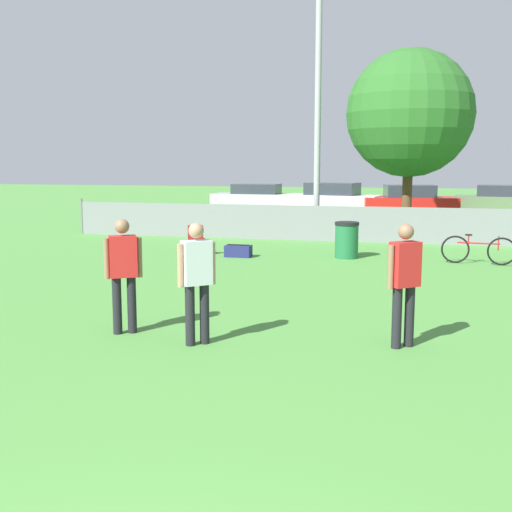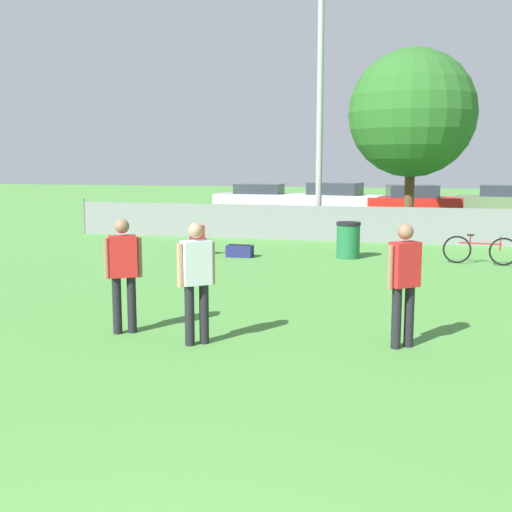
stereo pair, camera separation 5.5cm
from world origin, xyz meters
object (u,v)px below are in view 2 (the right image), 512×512
Objects in this scene: gear_bag_sideline at (240,251)px; parked_car_silver at (259,198)px; folding_chair_sideline at (198,237)px; trash_bin at (348,240)px; tree_near_pole at (412,114)px; parked_car_red at (412,202)px; light_pole at (320,70)px; player_receiver_white at (196,275)px; player_defender_red at (123,268)px; parked_car_olive at (506,201)px; bicycle_sideline at (480,250)px; player_thrower_red at (404,277)px; parked_car_white at (335,200)px.

gear_bag_sideline is 15.48m from parked_car_silver.
folding_chair_sideline is 0.87× the size of trash_bin.
tree_near_pole is 1.42× the size of parked_car_red.
light_pole is 5.44× the size of player_receiver_white.
parked_car_olive is at bearing 39.92° from player_defender_red.
parked_car_red is at bearing -14.02° from parked_car_silver.
bicycle_sideline is (4.63, -4.41, -4.94)m from light_pole.
player_receiver_white is (-2.51, -13.76, -3.04)m from tree_near_pole.
gear_bag_sideline is 0.16× the size of parked_car_red.
player_defender_red is at bearing 88.72° from folding_chair_sideline.
folding_chair_sideline is (-5.51, 7.40, -0.48)m from player_thrower_red.
player_thrower_red is 0.38× the size of parked_car_silver.
parked_car_red is (-0.20, 20.46, -0.25)m from player_thrower_red.
gear_bag_sideline is 17.51m from parked_car_olive.
parked_car_red is (1.39, 12.60, 0.23)m from trash_bin.
parked_car_red is 0.96× the size of parked_car_olive.
trash_bin is at bearing 41.61° from player_receiver_white.
folding_chair_sideline is at bearing 178.29° from gear_bag_sideline.
bicycle_sideline is at bearing 38.25° from player_thrower_red.
trash_bin is at bearing -177.80° from bicycle_sideline.
light_pole is at bearing 64.24° from player_thrower_red.
player_receiver_white is at bearing 151.47° from player_thrower_red.
player_thrower_red is at bearing 113.57° from folding_chair_sideline.
player_thrower_red is 1.78× the size of trash_bin.
tree_near_pole is 7.95m from parked_car_red.
trash_bin is 12.68m from parked_car_red.
parked_car_white is 1.08× the size of parked_car_red.
light_pole reaches higher than parked_car_red.
player_thrower_red reaches higher than parked_car_red.
parked_car_white is at bearing 51.70° from player_receiver_white.
player_thrower_red is 7.81m from bicycle_sideline.
gear_bag_sideline is (1.17, -0.03, -0.32)m from folding_chair_sideline.
tree_near_pole is at bearing 114.31° from bicycle_sideline.
tree_near_pole is 8.63m from folding_chair_sideline.
parked_car_red is at bearing 71.52° from light_pole.
light_pole is at bearing 54.64° from player_defender_red.
parked_car_white is (0.69, 13.57, 0.57)m from gear_bag_sideline.
parked_car_silver reaches higher than gear_bag_sideline.
bicycle_sideline is (1.61, 7.62, -0.60)m from player_thrower_red.
bicycle_sideline is at bearing -92.82° from parked_car_red.
player_thrower_red reaches higher than gear_bag_sideline.
parked_car_white is (-0.63, 8.91, -4.56)m from light_pole.
light_pole is at bearing 74.12° from gear_bag_sideline.
tree_near_pole is 8.14m from gear_bag_sideline.
light_pole is 13.06m from player_defender_red.
folding_chair_sideline is (-1.60, 7.66, -0.48)m from player_defender_red.
bicycle_sideline is at bearing -57.33° from parked_car_white.
parked_car_white reaches higher than parked_car_olive.
parked_car_silver is (-3.72, 22.74, -0.27)m from player_defender_red.
folding_chair_sideline is 0.19× the size of parked_car_red.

